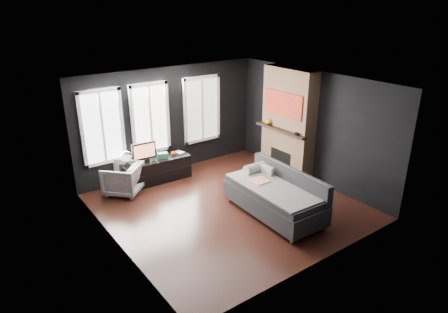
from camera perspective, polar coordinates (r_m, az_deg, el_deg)
floor at (r=8.78m, az=0.63°, el=-7.11°), size 5.00×5.00×0.00m
ceiling at (r=7.85m, az=0.71°, el=10.44°), size 5.00×5.00×0.00m
wall_back at (r=10.23m, az=-7.77°, el=5.13°), size 5.00×0.02×2.70m
wall_left at (r=7.12m, az=-15.70°, el=-3.03°), size 0.02×5.00×2.70m
wall_right at (r=9.84m, az=12.45°, el=4.15°), size 0.02×5.00×2.70m
windows at (r=9.75m, az=-10.32°, el=10.41°), size 4.00×0.16×1.76m
fireplace at (r=10.09m, az=9.16°, el=4.82°), size 0.70×1.62×2.70m
sofa at (r=8.31m, az=7.17°, el=-5.32°), size 1.19×2.27×0.96m
stripe_pillow at (r=8.72m, az=6.16°, el=-2.36°), size 0.09×0.35×0.35m
armchair at (r=9.47m, az=-14.25°, el=-2.92°), size 1.05×1.05×0.79m
media_console at (r=9.97m, az=-9.67°, el=-1.91°), size 1.71×0.59×0.58m
monitor at (r=9.67m, az=-11.36°, el=0.80°), size 0.61×0.16×0.54m
desk_fan at (r=9.55m, az=-13.80°, el=-0.25°), size 0.28×0.28×0.36m
mug at (r=10.01m, az=-7.23°, el=0.49°), size 0.13×0.10×0.12m
book at (r=10.11m, az=-6.74°, el=1.06°), size 0.16×0.05×0.22m
storage_box at (r=9.87m, az=-8.79°, el=0.16°), size 0.28×0.21×0.13m
mantel_vase at (r=10.24m, az=6.38°, el=5.03°), size 0.23×0.23×0.18m
mantel_clock at (r=9.58m, az=10.37°, el=3.21°), size 0.16×0.16×0.04m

